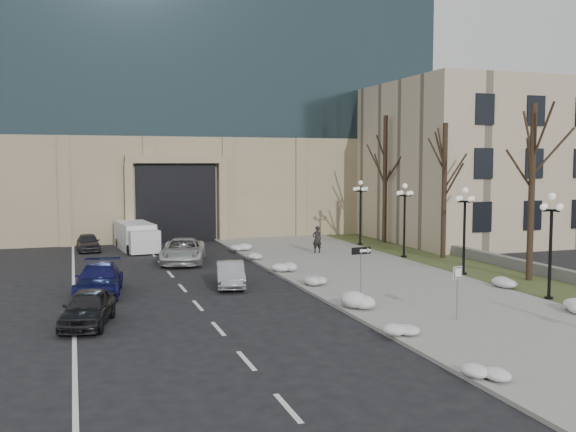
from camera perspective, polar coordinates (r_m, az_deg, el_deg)
name	(u,v)px	position (r m, az deg, el deg)	size (l,w,h in m)	color
ground	(466,359)	(21.08, 15.52, -12.16)	(160.00, 160.00, 0.00)	black
sidewalk	(370,275)	(34.61, 7.28, -5.25)	(9.00, 40.00, 0.12)	#969691
curb	(290,280)	(32.92, 0.17, -5.72)	(0.30, 40.00, 0.14)	#969691
grass_strip	(474,269)	(37.87, 16.19, -4.55)	(4.00, 40.00, 0.10)	#384321
stone_wall	(483,257)	(40.58, 16.91, -3.52)	(0.50, 30.00, 0.70)	slate
office_tower	(176,26)	(62.20, -9.93, 16.26)	(40.00, 24.70, 36.00)	tan
classical_building	(499,163)	(55.74, 18.29, 4.49)	(22.00, 18.12, 12.00)	#BDAA8E
car_a	(88,308)	(25.23, -17.37, -7.81)	(1.59, 3.95, 1.34)	black
car_b	(230,274)	(31.55, -5.14, -5.19)	(1.30, 3.74, 1.23)	#9FA0A6
car_c	(99,279)	(30.83, -16.45, -5.42)	(2.00, 4.92, 1.43)	navy
car_d	(183,251)	(39.19, -9.33, -3.09)	(2.46, 5.33, 1.48)	silver
car_e	(88,242)	(45.96, -17.34, -2.25)	(1.44, 3.57, 1.22)	#333338
pedestrian	(317,239)	(42.24, 2.59, -2.09)	(0.65, 0.43, 1.77)	black
box_truck	(137,237)	(45.60, -13.31, -1.83)	(2.65, 6.06, 1.87)	silver
one_way_sign	(364,257)	(27.30, 6.81, -3.67)	(0.94, 0.26, 2.51)	slate
keep_sign	(458,281)	(25.20, 14.84, -5.65)	(0.45, 0.16, 2.15)	slate
snow_clump_a	(483,369)	(19.25, 16.93, -12.91)	(1.10, 1.60, 0.36)	silver
snow_clump_b	(397,328)	(23.08, 9.68, -9.79)	(1.10, 1.60, 0.36)	silver
snow_clump_c	(354,304)	(26.58, 5.91, -7.79)	(1.10, 1.60, 0.36)	silver
snow_clump_d	(315,282)	(31.15, 2.39, -5.90)	(1.10, 1.60, 0.36)	silver
snow_clump_e	(285,268)	(35.36, -0.23, -4.60)	(1.10, 1.60, 0.36)	silver
snow_clump_f	(259,258)	(39.05, -2.62, -3.71)	(1.10, 1.60, 0.36)	silver
snow_clump_g	(243,249)	(43.09, -4.05, -2.91)	(1.10, 1.60, 0.36)	silver
snow_clump_i	(503,284)	(32.23, 18.53, -5.78)	(1.10, 1.60, 0.36)	silver
lamppost_a	(551,231)	(30.17, 22.34, -1.28)	(1.18, 1.18, 4.76)	black
lamppost_b	(465,219)	(35.31, 15.43, -0.25)	(1.18, 1.18, 4.76)	black
lamppost_c	(405,210)	(40.84, 10.32, 0.51)	(1.18, 1.18, 4.76)	black
lamppost_d	(360,204)	(46.62, 6.46, 1.09)	(1.18, 1.18, 4.76)	black
tree_near	(532,167)	(34.50, 20.90, 4.07)	(3.20, 3.20, 9.00)	black
tree_mid	(445,171)	(40.99, 13.75, 3.87)	(3.20, 3.20, 8.50)	black
tree_far	(385,161)	(47.94, 8.63, 4.85)	(3.20, 3.20, 9.50)	black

